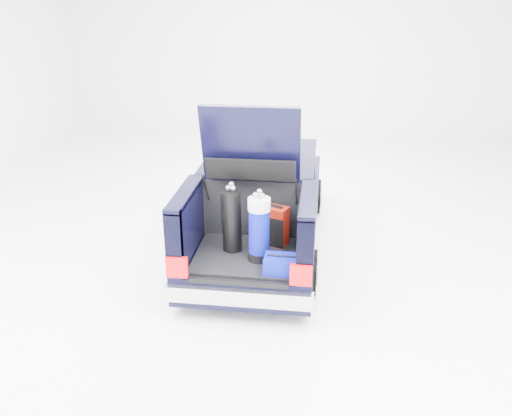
# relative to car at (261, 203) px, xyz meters

# --- Properties ---
(ground) EXTENTS (14.00, 14.00, 0.00)m
(ground) POSITION_rel_car_xyz_m (0.00, -0.11, -0.67)
(ground) COLOR white
(ground) RESTS_ON ground
(car) EXTENTS (1.87, 4.65, 2.47)m
(car) POSITION_rel_car_xyz_m (0.00, 0.00, 0.00)
(car) COLOR black
(car) RESTS_ON ground
(red_suitcase) EXTENTS (0.39, 0.33, 0.56)m
(red_suitcase) POSITION_rel_car_xyz_m (0.33, -1.25, 0.19)
(red_suitcase) COLOR #700E03
(red_suitcase) RESTS_ON car
(black_golf_bag) EXTENTS (0.34, 0.36, 0.92)m
(black_golf_bag) POSITION_rel_car_xyz_m (-0.21, -1.49, 0.34)
(black_golf_bag) COLOR black
(black_golf_bag) RESTS_ON car
(blue_golf_bag) EXTENTS (0.28, 0.28, 0.94)m
(blue_golf_bag) POSITION_rel_car_xyz_m (0.18, -1.71, 0.35)
(blue_golf_bag) COLOR black
(blue_golf_bag) RESTS_ON car
(blue_duffel) EXTENTS (0.44, 0.29, 0.23)m
(blue_duffel) POSITION_rel_car_xyz_m (0.50, -2.01, 0.03)
(blue_duffel) COLOR #050B83
(blue_duffel) RESTS_ON car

